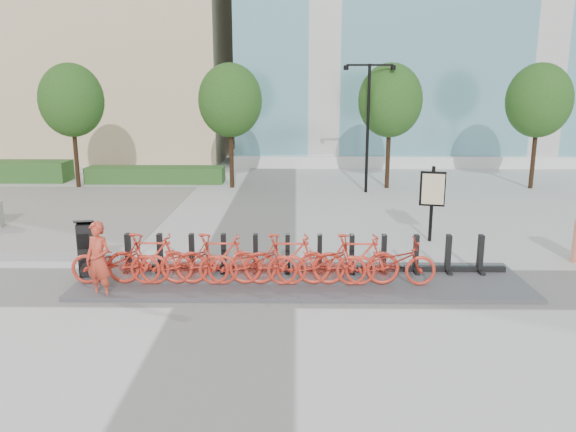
{
  "coord_description": "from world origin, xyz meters",
  "views": [
    {
      "loc": [
        1.18,
        -11.25,
        4.15
      ],
      "look_at": [
        1.0,
        1.5,
        1.2
      ],
      "focal_mm": 35.0,
      "sensor_mm": 36.0,
      "label": 1
    }
  ],
  "objects_px": {
    "kiosk": "(86,249)",
    "worker_red": "(99,260)",
    "map_sign": "(432,192)",
    "bike_0": "(116,261)"
  },
  "relations": [
    {
      "from": "kiosk",
      "to": "map_sign",
      "type": "distance_m",
      "value": 8.9
    },
    {
      "from": "kiosk",
      "to": "worker_red",
      "type": "bearing_deg",
      "value": -68.98
    },
    {
      "from": "worker_red",
      "to": "bike_0",
      "type": "bearing_deg",
      "value": 99.97
    },
    {
      "from": "kiosk",
      "to": "map_sign",
      "type": "xyz_separation_m",
      "value": [
        8.26,
        3.25,
        0.67
      ]
    },
    {
      "from": "worker_red",
      "to": "kiosk",
      "type": "bearing_deg",
      "value": 142.27
    },
    {
      "from": "kiosk",
      "to": "worker_red",
      "type": "relative_size",
      "value": 0.82
    },
    {
      "from": "kiosk",
      "to": "worker_red",
      "type": "distance_m",
      "value": 1.29
    },
    {
      "from": "worker_red",
      "to": "map_sign",
      "type": "relative_size",
      "value": 0.76
    },
    {
      "from": "kiosk",
      "to": "worker_red",
      "type": "xyz_separation_m",
      "value": [
        0.66,
        -1.11,
        0.09
      ]
    },
    {
      "from": "worker_red",
      "to": "map_sign",
      "type": "height_order",
      "value": "map_sign"
    }
  ]
}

